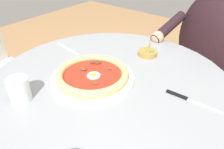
{
  "coord_description": "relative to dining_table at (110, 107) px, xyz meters",
  "views": [
    {
      "loc": [
        0.53,
        0.43,
        1.23
      ],
      "look_at": [
        -0.01,
        0.0,
        0.78
      ],
      "focal_mm": 33.87,
      "sensor_mm": 36.0,
      "label": 1
    }
  ],
  "objects": [
    {
      "name": "fork_utensil",
      "position": [
        -0.08,
        -0.34,
        0.15
      ],
      "size": [
        0.04,
        0.19,
        0.0
      ],
      "color": "#BCBCC1",
      "rests_on": "dining_table"
    },
    {
      "name": "dining_table",
      "position": [
        0.0,
        0.0,
        0.0
      ],
      "size": [
        0.97,
        0.97,
        0.75
      ],
      "color": "gray",
      "rests_on": "ground"
    },
    {
      "name": "pizza_on_plate",
      "position": [
        0.04,
        -0.06,
        0.16
      ],
      "size": [
        0.33,
        0.33,
        0.04
      ],
      "color": "white",
      "rests_on": "dining_table"
    },
    {
      "name": "steak_knife",
      "position": [
        -0.07,
        0.28,
        0.15
      ],
      "size": [
        0.02,
        0.19,
        0.01
      ],
      "color": "silver",
      "rests_on": "dining_table"
    },
    {
      "name": "olive_pan",
      "position": [
        -0.28,
        0.01,
        0.16
      ],
      "size": [
        0.11,
        0.09,
        0.04
      ],
      "color": "olive",
      "rests_on": "dining_table"
    },
    {
      "name": "cafe_chair_diner",
      "position": [
        -0.86,
        0.2,
        -0.08
      ],
      "size": [
        0.51,
        0.51,
        0.87
      ],
      "color": "#504A45",
      "rests_on": "ground"
    },
    {
      "name": "diner_person",
      "position": [
        -0.72,
        0.17,
        -0.08
      ],
      "size": [
        0.48,
        0.45,
        1.18
      ],
      "color": "#282833",
      "rests_on": "ground"
    },
    {
      "name": "water_glass",
      "position": [
        0.28,
        -0.17,
        0.18
      ],
      "size": [
        0.07,
        0.07,
        0.08
      ],
      "color": "silver",
      "rests_on": "dining_table"
    }
  ]
}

